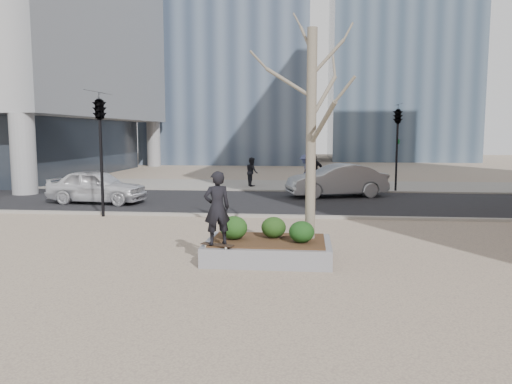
# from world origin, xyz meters

# --- Properties ---
(ground) EXTENTS (120.00, 120.00, 0.00)m
(ground) POSITION_xyz_m (0.00, 0.00, 0.00)
(ground) COLOR tan
(ground) RESTS_ON ground
(street) EXTENTS (60.00, 8.00, 0.02)m
(street) POSITION_xyz_m (0.00, 10.00, 0.01)
(street) COLOR black
(street) RESTS_ON ground
(far_sidewalk) EXTENTS (60.00, 6.00, 0.02)m
(far_sidewalk) POSITION_xyz_m (0.00, 17.00, 0.01)
(far_sidewalk) COLOR gray
(far_sidewalk) RESTS_ON ground
(planter) EXTENTS (3.00, 2.00, 0.45)m
(planter) POSITION_xyz_m (1.00, 0.00, 0.23)
(planter) COLOR gray
(planter) RESTS_ON ground
(planter_mulch) EXTENTS (2.70, 1.70, 0.04)m
(planter_mulch) POSITION_xyz_m (1.00, 0.00, 0.47)
(planter_mulch) COLOR #382314
(planter_mulch) RESTS_ON planter
(sycamore_tree) EXTENTS (2.80, 2.80, 6.60)m
(sycamore_tree) POSITION_xyz_m (2.00, 0.30, 3.79)
(sycamore_tree) COLOR gray
(sycamore_tree) RESTS_ON planter_mulch
(shrub_left) EXTENTS (0.66, 0.66, 0.56)m
(shrub_left) POSITION_xyz_m (0.17, -0.04, 0.77)
(shrub_left) COLOR #1B3E13
(shrub_left) RESTS_ON planter_mulch
(shrub_middle) EXTENTS (0.60, 0.60, 0.51)m
(shrub_middle) POSITION_xyz_m (1.12, 0.22, 0.75)
(shrub_middle) COLOR #1B3912
(shrub_middle) RESTS_ON planter_mulch
(shrub_right) EXTENTS (0.60, 0.60, 0.51)m
(shrub_right) POSITION_xyz_m (1.81, -0.25, 0.74)
(shrub_right) COLOR #143A12
(shrub_right) RESTS_ON planter_mulch
(skateboard) EXTENTS (0.80, 0.44, 0.08)m
(skateboard) POSITION_xyz_m (-0.10, -0.77, 0.49)
(skateboard) COLOR black
(skateboard) RESTS_ON planter
(skateboarder) EXTENTS (0.72, 0.62, 1.67)m
(skateboarder) POSITION_xyz_m (-0.10, -0.77, 1.36)
(skateboarder) COLOR black
(skateboarder) RESTS_ON skateboard
(police_car) EXTENTS (4.37, 2.10, 1.44)m
(police_car) POSITION_xyz_m (-7.13, 8.84, 0.74)
(police_car) COLOR silver
(police_car) RESTS_ON street
(car_silver) EXTENTS (4.95, 2.88, 1.54)m
(car_silver) POSITION_xyz_m (3.31, 12.09, 0.79)
(car_silver) COLOR #999CA0
(car_silver) RESTS_ON street
(pedestrian_a) EXTENTS (0.86, 0.96, 1.63)m
(pedestrian_a) POSITION_xyz_m (-1.22, 16.36, 0.84)
(pedestrian_a) COLOR black
(pedestrian_a) RESTS_ON far_sidewalk
(pedestrian_b) EXTENTS (0.71, 1.20, 1.82)m
(pedestrian_b) POSITION_xyz_m (1.81, 15.97, 0.94)
(pedestrian_b) COLOR #414975
(pedestrian_b) RESTS_ON far_sidewalk
(pedestrian_c) EXTENTS (1.17, 0.67, 1.88)m
(pedestrian_c) POSITION_xyz_m (2.31, 15.40, 0.96)
(pedestrian_c) COLOR black
(pedestrian_c) RESTS_ON far_sidewalk
(traffic_light_near) EXTENTS (0.60, 2.48, 4.50)m
(traffic_light_near) POSITION_xyz_m (-5.50, 5.60, 2.25)
(traffic_light_near) COLOR black
(traffic_light_near) RESTS_ON ground
(traffic_light_far) EXTENTS (0.60, 2.48, 4.50)m
(traffic_light_far) POSITION_xyz_m (6.50, 14.60, 2.25)
(traffic_light_far) COLOR black
(traffic_light_far) RESTS_ON ground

